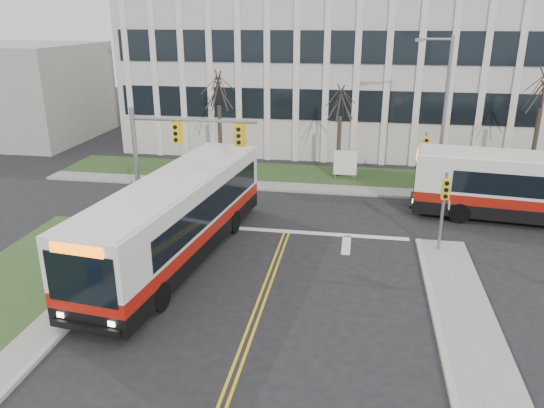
{
  "coord_description": "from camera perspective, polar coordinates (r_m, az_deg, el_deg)",
  "views": [
    {
      "loc": [
        3.36,
        -16.23,
        10.29
      ],
      "look_at": [
        -0.51,
        6.63,
        2.0
      ],
      "focal_mm": 35.0,
      "sensor_mm": 36.0,
      "label": 1
    }
  ],
  "objects": [
    {
      "name": "tree_mid",
      "position": [
        34.88,
        7.38,
        10.6
      ],
      "size": [
        1.8,
        1.8,
        6.82
      ],
      "color": "#42352B",
      "rests_on": "ground"
    },
    {
      "name": "streetlight",
      "position": [
        33.16,
        17.85,
        9.91
      ],
      "size": [
        2.15,
        0.25,
        9.2
      ],
      "color": "slate",
      "rests_on": "ground"
    },
    {
      "name": "tree_right",
      "position": [
        36.11,
        27.16,
        10.6
      ],
      "size": [
        1.8,
        1.8,
        8.25
      ],
      "color": "#42352B",
      "rests_on": "ground"
    },
    {
      "name": "ground",
      "position": [
        19.51,
        -1.83,
        -12.17
      ],
      "size": [
        120.0,
        120.0,
        0.0
      ],
      "primitive_type": "plane",
      "color": "black",
      "rests_on": "ground"
    },
    {
      "name": "directory_sign",
      "position": [
        34.95,
        7.88,
        4.36
      ],
      "size": [
        1.5,
        0.12,
        2.0
      ],
      "color": "slate",
      "rests_on": "ground"
    },
    {
      "name": "sidewalk_cross",
      "position": [
        33.09,
        11.97,
        1.24
      ],
      "size": [
        44.0,
        1.6,
        0.14
      ],
      "primitive_type": "cube",
      "color": "#9E9B93",
      "rests_on": "ground"
    },
    {
      "name": "mast_arm_signal",
      "position": [
        25.77,
        -11.13,
        5.77
      ],
      "size": [
        6.11,
        0.38,
        6.2
      ],
      "color": "slate",
      "rests_on": "ground"
    },
    {
      "name": "signal_pole_near",
      "position": [
        24.71,
        18.02,
        0.3
      ],
      "size": [
        0.34,
        0.39,
        3.8
      ],
      "color": "slate",
      "rests_on": "ground"
    },
    {
      "name": "building_lawn",
      "position": [
        35.76,
        11.83,
        2.63
      ],
      "size": [
        44.0,
        5.0,
        0.12
      ],
      "primitive_type": "cube",
      "color": "#2A431D",
      "rests_on": "ground"
    },
    {
      "name": "signal_pole_far",
      "position": [
        32.8,
        16.11,
        5.16
      ],
      "size": [
        0.34,
        0.39,
        3.8
      ],
      "color": "slate",
      "rests_on": "ground"
    },
    {
      "name": "office_building",
      "position": [
        46.46,
        11.94,
        13.97
      ],
      "size": [
        40.0,
        16.0,
        12.0
      ],
      "primitive_type": "cube",
      "color": "beige",
      "rests_on": "ground"
    },
    {
      "name": "tree_left",
      "position": [
        35.81,
        -5.76,
        11.92
      ],
      "size": [
        1.8,
        1.8,
        7.7
      ],
      "color": "#42352B",
      "rests_on": "ground"
    },
    {
      "name": "building_annex",
      "position": [
        51.82,
        -25.49,
        10.84
      ],
      "size": [
        12.0,
        12.0,
        8.0
      ],
      "primitive_type": "cube",
      "color": "#9E9B93",
      "rests_on": "ground"
    },
    {
      "name": "bus_main",
      "position": [
        23.61,
        -10.2,
        -1.67
      ],
      "size": [
        4.56,
        13.91,
        3.64
      ],
      "primitive_type": null,
      "rotation": [
        0.0,
        0.0,
        -0.12
      ],
      "color": "silver",
      "rests_on": "ground"
    }
  ]
}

